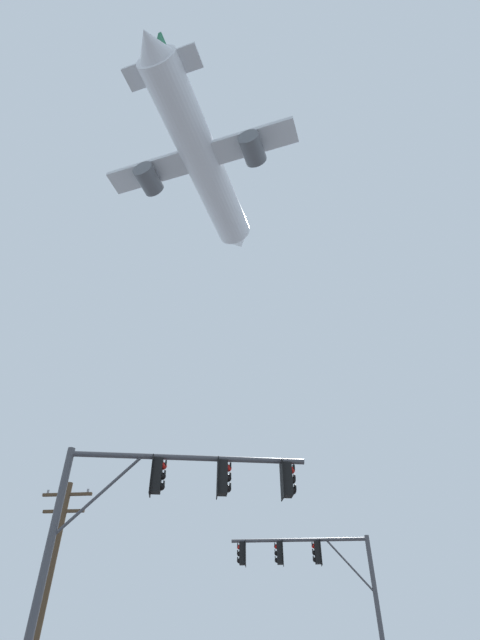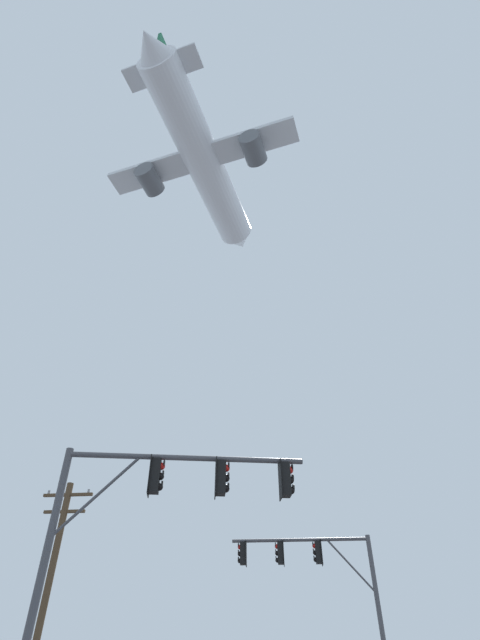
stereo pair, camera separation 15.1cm
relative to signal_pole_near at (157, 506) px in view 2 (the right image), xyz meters
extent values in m
cylinder|color=#4C4C51|center=(-2.49, -0.44, -1.78)|extent=(0.20, 0.20, 6.45)
cylinder|color=#4C4C51|center=(0.69, 0.12, 1.29)|extent=(6.39, 1.28, 0.15)
cylinder|color=#4C4C51|center=(-1.54, -0.27, 0.24)|extent=(1.98, 0.43, 2.16)
cube|color=black|center=(3.37, 0.60, 0.77)|extent=(0.31, 0.36, 0.90)
cylinder|color=black|center=(3.37, 0.60, 1.28)|extent=(0.05, 0.05, 0.12)
cube|color=black|center=(3.23, 0.58, 0.77)|extent=(0.10, 0.46, 1.04)
sphere|color=red|center=(3.51, 0.63, 1.04)|extent=(0.20, 0.20, 0.20)
cylinder|color=black|center=(3.57, 0.64, 1.10)|extent=(0.08, 0.21, 0.21)
sphere|color=black|center=(3.51, 0.63, 0.76)|extent=(0.20, 0.20, 0.20)
cylinder|color=black|center=(3.57, 0.64, 0.82)|extent=(0.08, 0.21, 0.21)
sphere|color=black|center=(3.51, 0.63, 0.48)|extent=(0.20, 0.20, 0.20)
cylinder|color=black|center=(3.57, 0.64, 0.54)|extent=(0.08, 0.21, 0.21)
cube|color=black|center=(1.61, 0.29, 0.77)|extent=(0.31, 0.36, 0.90)
cylinder|color=black|center=(1.61, 0.29, 1.28)|extent=(0.05, 0.05, 0.12)
cube|color=black|center=(1.48, 0.26, 0.77)|extent=(0.10, 0.46, 1.04)
sphere|color=red|center=(1.76, 0.31, 1.04)|extent=(0.20, 0.20, 0.20)
cylinder|color=black|center=(1.82, 0.32, 1.10)|extent=(0.08, 0.21, 0.21)
sphere|color=black|center=(1.76, 0.31, 0.76)|extent=(0.20, 0.20, 0.20)
cylinder|color=black|center=(1.82, 0.32, 0.82)|extent=(0.08, 0.21, 0.21)
sphere|color=black|center=(1.76, 0.31, 0.48)|extent=(0.20, 0.20, 0.20)
cylinder|color=black|center=(1.82, 0.32, 0.54)|extent=(0.08, 0.21, 0.21)
cube|color=black|center=(-0.14, -0.02, 0.77)|extent=(0.31, 0.36, 0.90)
cylinder|color=black|center=(-0.14, -0.02, 1.28)|extent=(0.05, 0.05, 0.12)
cube|color=black|center=(-0.27, -0.05, 0.77)|extent=(0.10, 0.46, 1.04)
sphere|color=red|center=(0.01, 0.00, 1.04)|extent=(0.20, 0.20, 0.20)
cylinder|color=black|center=(0.07, 0.01, 1.10)|extent=(0.08, 0.21, 0.21)
sphere|color=black|center=(0.01, 0.00, 0.76)|extent=(0.20, 0.20, 0.20)
cylinder|color=black|center=(0.07, 0.01, 0.82)|extent=(0.08, 0.21, 0.21)
sphere|color=black|center=(0.01, 0.00, 0.48)|extent=(0.20, 0.20, 0.20)
cylinder|color=black|center=(0.07, 0.01, 0.54)|extent=(0.08, 0.21, 0.21)
cylinder|color=#4C4C51|center=(6.97, 10.57, -1.79)|extent=(0.20, 0.20, 6.44)
cylinder|color=#4C4C51|center=(3.93, 10.54, 1.29)|extent=(6.10, 0.22, 0.15)
cylinder|color=#4C4C51|center=(6.06, 10.56, 0.23)|extent=(1.89, 0.10, 2.16)
cube|color=black|center=(1.37, 10.51, 0.76)|extent=(0.26, 0.32, 0.90)
cylinder|color=black|center=(1.37, 10.51, 1.27)|extent=(0.05, 0.05, 0.12)
cube|color=black|center=(1.51, 10.52, 0.76)|extent=(0.03, 0.46, 1.04)
sphere|color=red|center=(1.22, 10.51, 1.03)|extent=(0.20, 0.20, 0.20)
cylinder|color=black|center=(1.16, 10.51, 1.09)|extent=(0.04, 0.21, 0.21)
sphere|color=black|center=(1.22, 10.51, 0.75)|extent=(0.20, 0.20, 0.20)
cylinder|color=black|center=(1.16, 10.51, 0.81)|extent=(0.04, 0.21, 0.21)
sphere|color=black|center=(1.22, 10.51, 0.47)|extent=(0.20, 0.20, 0.20)
cylinder|color=black|center=(1.16, 10.51, 0.53)|extent=(0.04, 0.21, 0.21)
cube|color=black|center=(3.04, 10.53, 0.76)|extent=(0.26, 0.32, 0.90)
cylinder|color=black|center=(3.04, 10.53, 1.27)|extent=(0.05, 0.05, 0.12)
cube|color=black|center=(3.18, 10.53, 0.76)|extent=(0.03, 0.46, 1.04)
sphere|color=red|center=(2.90, 10.53, 1.03)|extent=(0.20, 0.20, 0.20)
cylinder|color=black|center=(2.83, 10.53, 1.09)|extent=(0.04, 0.21, 0.21)
sphere|color=black|center=(2.90, 10.53, 0.75)|extent=(0.20, 0.20, 0.20)
cylinder|color=black|center=(2.83, 10.53, 0.81)|extent=(0.04, 0.21, 0.21)
sphere|color=black|center=(2.90, 10.53, 0.47)|extent=(0.20, 0.20, 0.20)
cylinder|color=black|center=(2.83, 10.53, 0.53)|extent=(0.04, 0.21, 0.21)
cube|color=black|center=(4.72, 10.55, 0.76)|extent=(0.26, 0.32, 0.90)
cylinder|color=black|center=(4.72, 10.55, 1.27)|extent=(0.05, 0.05, 0.12)
cube|color=black|center=(4.86, 10.55, 0.76)|extent=(0.03, 0.46, 1.04)
sphere|color=red|center=(4.57, 10.55, 1.03)|extent=(0.20, 0.20, 0.20)
cylinder|color=black|center=(4.51, 10.55, 1.09)|extent=(0.04, 0.21, 0.21)
sphere|color=black|center=(4.57, 10.55, 0.75)|extent=(0.20, 0.20, 0.20)
cylinder|color=black|center=(4.51, 10.55, 0.81)|extent=(0.04, 0.21, 0.21)
sphere|color=black|center=(4.57, 10.55, 0.47)|extent=(0.20, 0.20, 0.20)
cylinder|color=black|center=(4.51, 10.55, 0.53)|extent=(0.04, 0.21, 0.21)
cylinder|color=brown|center=(-6.08, 7.75, -0.90)|extent=(0.28, 0.28, 8.22)
cube|color=brown|center=(-6.08, 7.75, 2.71)|extent=(2.20, 0.12, 0.12)
cube|color=brown|center=(-6.08, 7.75, 2.01)|extent=(1.80, 0.12, 0.12)
cylinder|color=gray|center=(-6.98, 7.75, 2.83)|extent=(0.10, 0.10, 0.18)
cylinder|color=gray|center=(-5.18, 7.75, 2.83)|extent=(0.10, 0.10, 0.18)
cylinder|color=white|center=(-3.42, 16.94, 40.94)|extent=(9.11, 22.60, 3.96)
cone|color=white|center=(-0.50, 28.98, 40.94)|extent=(4.30, 3.54, 3.77)
cone|color=white|center=(-6.31, 5.02, 40.94)|extent=(3.86, 3.20, 3.37)
cube|color=silver|center=(-3.56, 16.34, 40.35)|extent=(21.11, 7.61, 0.45)
cylinder|color=#595B60|center=(-9.29, 17.73, 39.16)|extent=(2.87, 3.41, 2.23)
cylinder|color=#595B60|center=(2.17, 14.95, 39.16)|extent=(2.87, 3.41, 2.23)
cube|color=#0C5933|center=(-5.69, 7.55, 43.17)|extent=(1.11, 3.44, 4.71)
cube|color=silver|center=(-5.75, 7.31, 41.32)|extent=(7.75, 3.92, 0.25)
camera|label=1|loc=(3.12, -12.35, -3.44)|focal=26.11mm
camera|label=2|loc=(3.27, -12.33, -3.44)|focal=26.11mm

